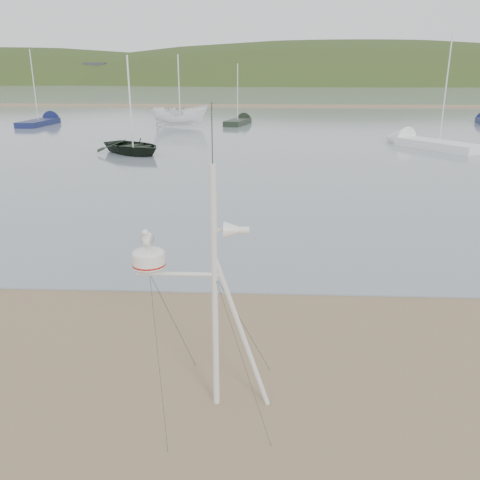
{
  "coord_description": "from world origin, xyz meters",
  "views": [
    {
      "loc": [
        3.14,
        -6.81,
        4.94
      ],
      "look_at": [
        2.76,
        1.0,
        2.33
      ],
      "focal_mm": 38.0,
      "sensor_mm": 36.0,
      "label": 1
    }
  ],
  "objects_px": {
    "boat_dark": "(131,116)",
    "sailboat_blue_near": "(48,121)",
    "mast_rig": "(212,342)",
    "sailboat_dark_mid": "(242,121)",
    "boat_white": "(179,98)",
    "sailboat_white_near": "(413,141)"
  },
  "relations": [
    {
      "from": "boat_dark",
      "to": "sailboat_white_near",
      "type": "distance_m",
      "value": 19.26
    },
    {
      "from": "mast_rig",
      "to": "sailboat_dark_mid",
      "type": "height_order",
      "value": "sailboat_dark_mid"
    },
    {
      "from": "sailboat_dark_mid",
      "to": "sailboat_blue_near",
      "type": "relative_size",
      "value": 0.82
    },
    {
      "from": "boat_dark",
      "to": "sailboat_blue_near",
      "type": "relative_size",
      "value": 0.61
    },
    {
      "from": "boat_dark",
      "to": "sailboat_dark_mid",
      "type": "bearing_deg",
      "value": 23.38
    },
    {
      "from": "boat_white",
      "to": "boat_dark",
      "type": "bearing_deg",
      "value": 175.75
    },
    {
      "from": "boat_white",
      "to": "sailboat_blue_near",
      "type": "xyz_separation_m",
      "value": [
        -13.57,
        2.94,
        -2.3
      ]
    },
    {
      "from": "boat_dark",
      "to": "boat_white",
      "type": "xyz_separation_m",
      "value": [
        0.39,
        15.9,
        0.26
      ]
    },
    {
      "from": "sailboat_dark_mid",
      "to": "sailboat_blue_near",
      "type": "bearing_deg",
      "value": -177.43
    },
    {
      "from": "mast_rig",
      "to": "sailboat_white_near",
      "type": "distance_m",
      "value": 31.59
    },
    {
      "from": "boat_dark",
      "to": "boat_white",
      "type": "bearing_deg",
      "value": 38.65
    },
    {
      "from": "boat_white",
      "to": "sailboat_dark_mid",
      "type": "relative_size",
      "value": 0.82
    },
    {
      "from": "boat_white",
      "to": "sailboat_blue_near",
      "type": "relative_size",
      "value": 0.67
    },
    {
      "from": "mast_rig",
      "to": "boat_white",
      "type": "height_order",
      "value": "boat_white"
    },
    {
      "from": "sailboat_blue_near",
      "to": "sailboat_white_near",
      "type": "bearing_deg",
      "value": -23.64
    },
    {
      "from": "mast_rig",
      "to": "sailboat_dark_mid",
      "type": "xyz_separation_m",
      "value": [
        -1.49,
        44.28,
        -0.8
      ]
    },
    {
      "from": "mast_rig",
      "to": "boat_dark",
      "type": "bearing_deg",
      "value": 106.74
    },
    {
      "from": "sailboat_white_near",
      "to": "boat_white",
      "type": "bearing_deg",
      "value": 148.89
    },
    {
      "from": "boat_white",
      "to": "sailboat_blue_near",
      "type": "distance_m",
      "value": 14.07
    },
    {
      "from": "sailboat_blue_near",
      "to": "sailboat_dark_mid",
      "type": "bearing_deg",
      "value": 2.57
    },
    {
      "from": "mast_rig",
      "to": "sailboat_white_near",
      "type": "bearing_deg",
      "value": 69.43
    },
    {
      "from": "sailboat_blue_near",
      "to": "boat_white",
      "type": "bearing_deg",
      "value": -12.22
    }
  ]
}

